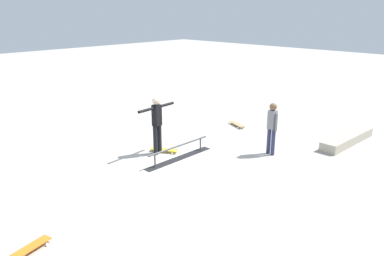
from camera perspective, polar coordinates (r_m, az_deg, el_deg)
name	(u,v)px	position (r m, az deg, el deg)	size (l,w,h in m)	color
ground_plane	(181,160)	(10.52, -1.71, -4.74)	(60.00, 60.00, 0.00)	#ADA89E
grind_rail	(179,153)	(10.52, -1.97, -3.72)	(2.34, 0.24, 0.40)	black
skate_ledge	(347,139)	(12.64, 22.24, -1.54)	(2.52, 0.51, 0.28)	#B2A893
skater_main	(157,121)	(10.67, -5.28, 1.03)	(1.35, 0.23, 1.67)	black
skateboard_main	(164,150)	(11.05, -4.18, -3.26)	(0.56, 0.80, 0.09)	yellow
bystander_grey_shirt	(272,126)	(10.85, 11.90, 0.32)	(0.21, 0.34, 1.50)	#2D3351
loose_skateboard_orange	(29,248)	(7.35, -23.23, -16.25)	(0.82, 0.40, 0.09)	orange
loose_skateboard_natural	(237,124)	(13.53, 6.76, 0.59)	(0.49, 0.82, 0.09)	tan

